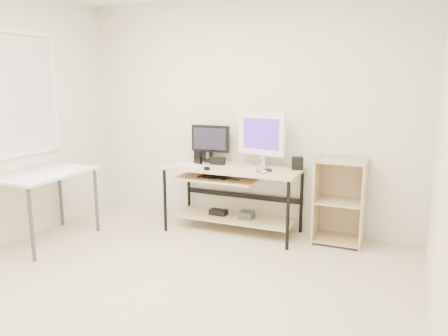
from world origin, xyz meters
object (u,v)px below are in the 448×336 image
at_px(shelf_unit, 340,200).
at_px(white_imac, 262,135).
at_px(desk, 231,185).
at_px(side_table, 45,180).
at_px(black_monitor, 210,141).
at_px(audio_controller, 198,157).

distance_m(shelf_unit, white_imac, 1.09).
distance_m(desk, side_table, 1.97).
relative_size(side_table, black_monitor, 2.15).
xyz_separation_m(shelf_unit, white_imac, (-0.88, -0.01, 0.64)).
xyz_separation_m(side_table, black_monitor, (1.31, 1.25, 0.32)).
bearing_deg(black_monitor, white_imac, -4.40).
bearing_deg(shelf_unit, black_monitor, 178.88).
bearing_deg(audio_controller, desk, 15.56).
height_order(desk, side_table, same).
height_order(desk, black_monitor, black_monitor).
relative_size(desk, audio_controller, 9.10).
xyz_separation_m(side_table, shelf_unit, (2.83, 1.22, -0.22)).
bearing_deg(black_monitor, desk, -30.18).
distance_m(side_table, shelf_unit, 3.09).
height_order(shelf_unit, black_monitor, black_monitor).
bearing_deg(white_imac, black_monitor, -172.21).
bearing_deg(audio_controller, black_monitor, 87.81).
bearing_deg(side_table, shelf_unit, 23.33).
xyz_separation_m(desk, shelf_unit, (1.18, 0.16, -0.09)).
height_order(white_imac, audio_controller, white_imac).
xyz_separation_m(desk, black_monitor, (-0.34, 0.19, 0.46)).
height_order(black_monitor, white_imac, white_imac).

